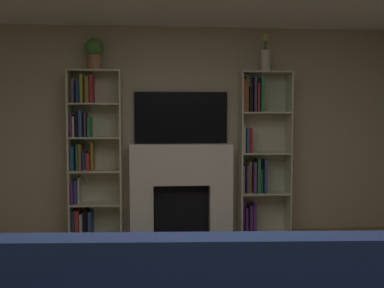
% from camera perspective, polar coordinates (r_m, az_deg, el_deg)
% --- Properties ---
extents(wall_back_accent, '(5.49, 0.06, 2.52)m').
position_cam_1_polar(wall_back_accent, '(5.29, -1.52, 1.84)').
color(wall_back_accent, tan).
rests_on(wall_back_accent, ground_plane).
extents(fireplace, '(1.34, 0.53, 1.10)m').
position_cam_1_polar(fireplace, '(5.21, -1.42, -5.69)').
color(fireplace, white).
rests_on(fireplace, ground_plane).
extents(tv, '(1.13, 0.06, 0.63)m').
position_cam_1_polar(tv, '(5.23, -1.48, 3.54)').
color(tv, black).
rests_on(tv, fireplace).
extents(bookshelf_left, '(0.62, 0.30, 1.97)m').
position_cam_1_polar(bookshelf_left, '(5.22, -13.47, -1.28)').
color(bookshelf_left, beige).
rests_on(bookshelf_left, ground_plane).
extents(bookshelf_right, '(0.62, 0.29, 1.97)m').
position_cam_1_polar(bookshelf_right, '(5.31, 8.84, -1.29)').
color(bookshelf_right, beige).
rests_on(bookshelf_right, ground_plane).
extents(potted_plant, '(0.22, 0.22, 0.37)m').
position_cam_1_polar(potted_plant, '(5.21, -12.91, 11.84)').
color(potted_plant, '#AE7254').
rests_on(potted_plant, bookshelf_left).
extents(vase_with_flowers, '(0.12, 0.12, 0.46)m').
position_cam_1_polar(vase_with_flowers, '(5.31, 9.82, 11.34)').
color(vase_with_flowers, beige).
rests_on(vase_with_flowers, bookshelf_right).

